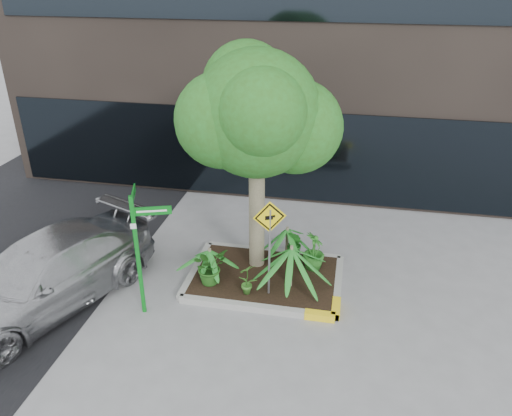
% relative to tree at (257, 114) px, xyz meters
% --- Properties ---
extents(ground, '(80.00, 80.00, 0.00)m').
position_rel_tree_xyz_m(ground, '(0.08, -0.75, -3.64)').
color(ground, gray).
rests_on(ground, ground).
extents(planter, '(3.35, 2.36, 0.15)m').
position_rel_tree_xyz_m(planter, '(0.31, -0.48, -3.54)').
color(planter, '#9E9E99').
rests_on(planter, ground).
extents(tree, '(3.32, 2.95, 4.99)m').
position_rel_tree_xyz_m(tree, '(0.00, 0.00, 0.00)').
color(tree, gray).
rests_on(tree, ground).
extents(palm_front, '(1.10, 1.10, 1.22)m').
position_rel_tree_xyz_m(palm_front, '(0.88, -0.74, -2.58)').
color(palm_front, gray).
rests_on(palm_front, ground).
extents(palm_left, '(0.78, 0.78, 0.86)m').
position_rel_tree_xyz_m(palm_left, '(-0.89, -0.72, -2.85)').
color(palm_left, gray).
rests_on(palm_left, ground).
extents(palm_back, '(0.88, 0.88, 0.98)m').
position_rel_tree_xyz_m(palm_back, '(0.63, 0.39, -2.76)').
color(palm_back, gray).
rests_on(palm_back, ground).
extents(parked_car, '(3.69, 5.27, 1.42)m').
position_rel_tree_xyz_m(parked_car, '(-3.93, -2.13, -2.93)').
color(parked_car, '#A6A7AB').
rests_on(parked_car, ground).
extents(shrub_a, '(0.99, 0.99, 0.79)m').
position_rel_tree_xyz_m(shrub_a, '(-0.83, -0.95, -3.09)').
color(shrub_a, '#225719').
rests_on(shrub_a, planter).
extents(shrub_b, '(0.58, 0.58, 0.86)m').
position_rel_tree_xyz_m(shrub_b, '(1.28, 0.04, -3.06)').
color(shrub_b, '#287122').
rests_on(shrub_b, planter).
extents(shrub_c, '(0.54, 0.54, 0.72)m').
position_rel_tree_xyz_m(shrub_c, '(0.03, -1.18, -3.13)').
color(shrub_c, '#377624').
rests_on(shrub_c, planter).
extents(shrub_d, '(0.58, 0.58, 0.75)m').
position_rel_tree_xyz_m(shrub_d, '(0.82, 0.35, -3.12)').
color(shrub_d, '#1F691E').
rests_on(shrub_d, planter).
extents(street_sign_post, '(0.91, 0.74, 2.58)m').
position_rel_tree_xyz_m(street_sign_post, '(-1.89, -1.93, -2.05)').
color(street_sign_post, '#0B7B1A').
rests_on(street_sign_post, ground).
extents(cattle_sign, '(0.62, 0.26, 2.14)m').
position_rel_tree_xyz_m(cattle_sign, '(0.48, -1.13, -2.05)').
color(cattle_sign, slate).
rests_on(cattle_sign, ground).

